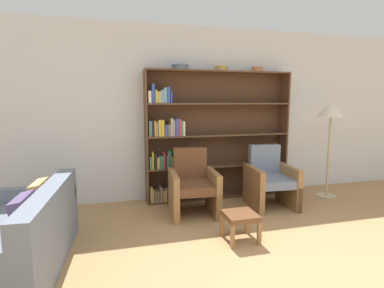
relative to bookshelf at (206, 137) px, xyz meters
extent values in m
cube|color=silver|center=(0.17, 0.16, 0.37)|extent=(12.00, 0.06, 2.75)
cube|color=brown|center=(-0.97, -0.03, 0.02)|extent=(0.02, 0.30, 2.05)
cube|color=brown|center=(1.38, -0.03, 0.02)|extent=(0.02, 0.30, 2.05)
cube|color=brown|center=(0.21, -0.03, 1.03)|extent=(2.32, 0.30, 0.03)
cube|color=brown|center=(0.21, -0.03, -0.99)|extent=(2.32, 0.30, 0.03)
cube|color=#492F1E|center=(0.21, 0.12, 0.02)|extent=(2.32, 0.01, 2.05)
cube|color=gold|center=(-0.92, -0.08, -0.86)|extent=(0.03, 0.14, 0.24)
cube|color=#B2A899|center=(-0.89, -0.06, -0.88)|extent=(0.02, 0.20, 0.21)
cube|color=#7F6B4C|center=(-0.84, -0.09, -0.89)|extent=(0.04, 0.13, 0.17)
cube|color=#7F6B4C|center=(-0.80, -0.07, -0.89)|extent=(0.03, 0.17, 0.18)
cube|color=#B2A899|center=(-0.76, -0.06, -0.86)|extent=(0.03, 0.19, 0.23)
cube|color=orange|center=(-0.73, -0.06, -0.89)|extent=(0.04, 0.19, 0.18)
cube|color=white|center=(-0.69, -0.08, -0.89)|extent=(0.02, 0.15, 0.18)
cube|color=#994C99|center=(-0.66, -0.07, -0.87)|extent=(0.02, 0.18, 0.21)
cube|color=#994C99|center=(-0.63, -0.06, -0.88)|extent=(0.04, 0.20, 0.20)
cube|color=#4C756B|center=(-0.58, -0.08, -0.84)|extent=(0.03, 0.15, 0.27)
cube|color=brown|center=(0.21, -0.03, -0.47)|extent=(2.32, 0.30, 0.02)
cube|color=#388C47|center=(-0.92, -0.06, -0.36)|extent=(0.03, 0.19, 0.19)
cube|color=gold|center=(-0.88, -0.07, -0.33)|extent=(0.02, 0.17, 0.26)
cube|color=black|center=(-0.85, -0.07, -0.34)|extent=(0.04, 0.16, 0.24)
cube|color=gold|center=(-0.81, -0.07, -0.37)|extent=(0.03, 0.17, 0.17)
cube|color=#669EB2|center=(-0.78, -0.06, -0.36)|extent=(0.02, 0.19, 0.19)
cube|color=#388C47|center=(-0.74, -0.07, -0.36)|extent=(0.03, 0.17, 0.19)
cube|color=red|center=(-0.71, -0.07, -0.33)|extent=(0.03, 0.17, 0.24)
cube|color=black|center=(-0.68, -0.06, -0.36)|extent=(0.02, 0.19, 0.19)
cube|color=#994C99|center=(-0.66, -0.08, -0.36)|extent=(0.02, 0.16, 0.20)
cube|color=#4C756B|center=(-0.64, -0.07, -0.33)|extent=(0.02, 0.17, 0.25)
cube|color=#388C47|center=(-0.62, -0.06, -0.32)|extent=(0.03, 0.19, 0.27)
cube|color=gold|center=(-0.59, -0.06, -0.37)|extent=(0.02, 0.19, 0.17)
cube|color=#7F6B4C|center=(-0.56, -0.07, -0.33)|extent=(0.02, 0.18, 0.24)
cube|color=brown|center=(0.21, -0.03, 0.03)|extent=(2.32, 0.30, 0.02)
cube|color=#4C756B|center=(-0.91, -0.08, 0.16)|extent=(0.04, 0.16, 0.23)
cube|color=black|center=(-0.87, -0.10, 0.17)|extent=(0.03, 0.12, 0.25)
cube|color=orange|center=(-0.84, -0.06, 0.16)|extent=(0.03, 0.20, 0.23)
cube|color=#669EB2|center=(-0.81, -0.09, 0.15)|extent=(0.02, 0.14, 0.21)
cube|color=gold|center=(-0.77, -0.07, 0.17)|extent=(0.04, 0.18, 0.24)
cube|color=gold|center=(-0.72, -0.09, 0.17)|extent=(0.04, 0.14, 0.25)
cube|color=#334CB2|center=(-0.67, -0.08, 0.13)|extent=(0.04, 0.15, 0.17)
cube|color=#7F6B4C|center=(-0.62, -0.07, 0.13)|extent=(0.04, 0.18, 0.17)
cube|color=#B2A899|center=(-0.58, -0.06, 0.18)|extent=(0.04, 0.20, 0.27)
cube|color=#B2A899|center=(-0.55, -0.06, 0.17)|extent=(0.02, 0.20, 0.24)
cube|color=#334CB2|center=(-0.51, -0.08, 0.18)|extent=(0.04, 0.16, 0.26)
cube|color=red|center=(-0.47, -0.08, 0.18)|extent=(0.04, 0.16, 0.26)
cube|color=#4C756B|center=(-0.43, -0.09, 0.16)|extent=(0.03, 0.12, 0.23)
cube|color=white|center=(-0.40, -0.08, 0.16)|extent=(0.03, 0.15, 0.22)
cube|color=brown|center=(0.21, -0.03, 0.53)|extent=(2.32, 0.30, 0.02)
cube|color=white|center=(-0.91, -0.10, 0.63)|extent=(0.04, 0.12, 0.18)
cube|color=#334CB2|center=(-0.86, -0.08, 0.68)|extent=(0.04, 0.15, 0.28)
cube|color=gold|center=(-0.82, -0.09, 0.64)|extent=(0.03, 0.14, 0.19)
cube|color=gold|center=(-0.79, -0.06, 0.63)|extent=(0.02, 0.19, 0.17)
cube|color=#B2A899|center=(-0.76, -0.10, 0.63)|extent=(0.03, 0.12, 0.17)
cube|color=#669EB2|center=(-0.72, -0.07, 0.64)|extent=(0.03, 0.17, 0.19)
cube|color=#669EB2|center=(-0.68, -0.08, 0.66)|extent=(0.04, 0.15, 0.22)
cube|color=#334CB2|center=(-0.63, -0.08, 0.66)|extent=(0.04, 0.15, 0.24)
cube|color=#334CB2|center=(-0.59, -0.07, 0.63)|extent=(0.02, 0.17, 0.17)
cylinder|color=slate|center=(-0.43, -0.03, 1.08)|extent=(0.24, 0.24, 0.07)
torus|color=slate|center=(-0.43, -0.03, 1.11)|extent=(0.27, 0.27, 0.02)
cylinder|color=tan|center=(0.23, -0.03, 1.08)|extent=(0.19, 0.19, 0.07)
torus|color=tan|center=(0.23, -0.03, 1.11)|extent=(0.21, 0.21, 0.02)
cylinder|color=#C67547|center=(0.85, -0.03, 1.08)|extent=(0.17, 0.17, 0.07)
torus|color=#C67547|center=(0.85, -0.03, 1.11)|extent=(0.19, 0.19, 0.02)
cube|color=slate|center=(-2.42, -1.60, -0.80)|extent=(1.03, 1.73, 0.42)
cube|color=slate|center=(-2.05, -1.62, -0.41)|extent=(0.28, 1.69, 0.35)
cube|color=slate|center=(-2.38, -0.82, -0.72)|extent=(0.94, 0.18, 0.58)
cube|color=#5B4C75|center=(-2.19, -1.86, -0.41)|extent=(0.19, 0.37, 0.37)
cube|color=tan|center=(-2.16, -1.37, -0.41)|extent=(0.19, 0.37, 0.37)
cube|color=olive|center=(-0.13, -1.01, -0.82)|extent=(0.07, 0.07, 0.37)
cube|color=olive|center=(-0.70, -0.97, -0.82)|extent=(0.07, 0.07, 0.37)
cube|color=olive|center=(-0.09, -0.41, -0.82)|extent=(0.07, 0.07, 0.37)
cube|color=olive|center=(-0.66, -0.36, -0.82)|extent=(0.07, 0.07, 0.37)
cube|color=brown|center=(-0.39, -0.69, -0.60)|extent=(0.52, 0.67, 0.12)
cube|color=brown|center=(-0.37, -0.41, -0.34)|extent=(0.49, 0.15, 0.47)
cube|color=olive|center=(-0.12, -0.71, -0.70)|extent=(0.13, 0.68, 0.61)
cube|color=olive|center=(-0.67, -0.67, -0.70)|extent=(0.13, 0.68, 0.61)
cube|color=olive|center=(1.07, -1.02, -0.82)|extent=(0.08, 0.08, 0.37)
cube|color=olive|center=(0.50, -0.97, -0.82)|extent=(0.08, 0.08, 0.37)
cube|color=olive|center=(1.11, -0.41, -0.82)|extent=(0.08, 0.08, 0.37)
cube|color=olive|center=(0.55, -0.36, -0.82)|extent=(0.08, 0.08, 0.37)
cube|color=slate|center=(0.81, -0.69, -0.60)|extent=(0.53, 0.68, 0.12)
cube|color=slate|center=(0.83, -0.41, -0.34)|extent=(0.49, 0.16, 0.47)
cube|color=olive|center=(1.08, -0.71, -0.70)|extent=(0.13, 0.68, 0.61)
cube|color=olive|center=(0.53, -0.67, -0.70)|extent=(0.13, 0.68, 0.61)
cylinder|color=tan|center=(1.95, -0.48, -0.99)|extent=(0.32, 0.32, 0.02)
cylinder|color=tan|center=(1.95, -0.48, -0.33)|extent=(0.04, 0.04, 1.31)
cone|color=beige|center=(1.95, -0.48, 0.45)|extent=(0.43, 0.43, 0.24)
cube|color=olive|center=(-0.25, -1.43, -0.87)|extent=(0.04, 0.04, 0.26)
cube|color=olive|center=(0.07, -1.43, -0.87)|extent=(0.04, 0.04, 0.26)
cube|color=olive|center=(-0.25, -1.75, -0.87)|extent=(0.04, 0.04, 0.26)
cube|color=olive|center=(0.07, -1.75, -0.87)|extent=(0.04, 0.04, 0.26)
cube|color=brown|center=(-0.09, -1.59, -0.71)|extent=(0.36, 0.36, 0.06)
camera|label=1|loc=(-1.44, -4.57, 0.57)|focal=28.00mm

